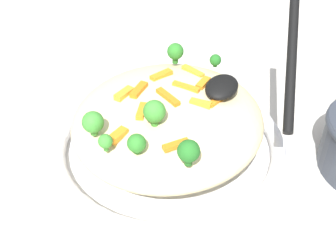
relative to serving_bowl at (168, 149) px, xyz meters
name	(u,v)px	position (x,y,z in m)	size (l,w,h in m)	color
ground_plane	(168,163)	(0.00, 0.00, -0.03)	(2.40, 2.40, 0.00)	beige
serving_bowl	(168,149)	(0.00, 0.00, 0.00)	(0.31, 0.31, 0.05)	silver
pasta_mound	(168,121)	(0.00, 0.00, 0.05)	(0.26, 0.24, 0.07)	beige
carrot_piece_0	(169,98)	(0.00, 0.00, 0.09)	(0.04, 0.01, 0.01)	orange
carrot_piece_1	(200,103)	(0.01, -0.04, 0.08)	(0.03, 0.01, 0.01)	orange
carrot_piece_2	(140,88)	(0.00, 0.04, 0.09)	(0.03, 0.01, 0.01)	orange
carrot_piece_3	(176,145)	(-0.07, -0.04, 0.08)	(0.03, 0.01, 0.01)	orange
carrot_piece_4	(217,100)	(0.03, -0.06, 0.08)	(0.03, 0.01, 0.01)	orange
carrot_piece_5	(161,75)	(0.05, 0.03, 0.08)	(0.03, 0.01, 0.01)	orange
carrot_piece_6	(142,111)	(-0.04, 0.02, 0.09)	(0.03, 0.01, 0.01)	orange
carrot_piece_7	(124,94)	(-0.01, 0.06, 0.08)	(0.03, 0.01, 0.01)	orange
carrot_piece_8	(186,87)	(0.03, -0.01, 0.08)	(0.04, 0.01, 0.01)	orange
carrot_piece_9	(118,135)	(-0.08, 0.02, 0.08)	(0.03, 0.01, 0.01)	orange
carrot_piece_10	(203,83)	(0.05, -0.03, 0.08)	(0.03, 0.01, 0.01)	orange
carrot_piece_11	(190,70)	(0.08, 0.00, 0.08)	(0.04, 0.01, 0.01)	orange
broccoli_floret_0	(154,112)	(-0.05, -0.01, 0.10)	(0.03, 0.03, 0.03)	#377928
broccoli_floret_1	(215,60)	(0.11, -0.02, 0.09)	(0.02, 0.02, 0.02)	#205B1C
broccoli_floret_2	(105,142)	(-0.11, 0.02, 0.09)	(0.02, 0.02, 0.02)	#377928
broccoli_floret_3	(137,143)	(-0.10, -0.01, 0.09)	(0.02, 0.02, 0.02)	#296820
broccoli_floret_4	(93,122)	(-0.09, 0.05, 0.09)	(0.03, 0.03, 0.03)	#377928
broccoli_floret_5	(175,52)	(0.09, 0.03, 0.09)	(0.02, 0.02, 0.03)	#296820
broccoli_floret_6	(189,151)	(-0.09, -0.07, 0.09)	(0.02, 0.02, 0.03)	#205B1C
serving_spoon	(248,78)	(0.05, -0.08, 0.11)	(0.16, 0.12, 0.10)	black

